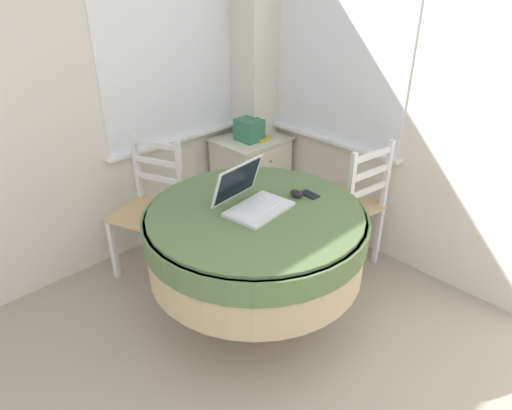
{
  "coord_description": "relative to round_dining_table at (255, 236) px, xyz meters",
  "views": [
    {
      "loc": [
        -0.34,
        0.04,
        1.96
      ],
      "look_at": [
        1.29,
        1.72,
        0.69
      ],
      "focal_mm": 32.0,
      "sensor_mm": 36.0,
      "label": 1
    }
  ],
  "objects": [
    {
      "name": "corner_room_shell",
      "position": [
        0.22,
        0.23,
        0.67
      ],
      "size": [
        4.59,
        4.66,
        2.55
      ],
      "color": "silver",
      "rests_on": "ground_plane"
    },
    {
      "name": "round_dining_table",
      "position": [
        0.0,
        0.0,
        0.0
      ],
      "size": [
        1.22,
        1.22,
        0.77
      ],
      "color": "#4C3D2D",
      "rests_on": "ground_plane"
    },
    {
      "name": "laptop",
      "position": [
        0.01,
        0.04,
        0.21
      ],
      "size": [
        0.38,
        0.35,
        0.24
      ],
      "color": "silver",
      "rests_on": "round_dining_table"
    },
    {
      "name": "computer_mouse",
      "position": [
        0.28,
        -0.05,
        0.18
      ],
      "size": [
        0.05,
        0.08,
        0.04
      ],
      "color": "black",
      "rests_on": "round_dining_table"
    },
    {
      "name": "cell_phone",
      "position": [
        0.34,
        -0.09,
        0.17
      ],
      "size": [
        0.07,
        0.11,
        0.01
      ],
      "color": "black",
      "rests_on": "round_dining_table"
    },
    {
      "name": "dining_chair_near_back_window",
      "position": [
        -0.11,
        0.91,
        -0.15
      ],
      "size": [
        0.52,
        0.52,
        0.94
      ],
      "color": "tan",
      "rests_on": "ground_plane"
    },
    {
      "name": "dining_chair_near_right_window",
      "position": [
        0.9,
        -0.01,
        -0.15
      ],
      "size": [
        0.45,
        0.45,
        0.94
      ],
      "color": "tan",
      "rests_on": "ground_plane"
    },
    {
      "name": "corner_cabinet",
      "position": [
        0.89,
        0.97,
        -0.26
      ],
      "size": [
        0.54,
        0.47,
        0.7
      ],
      "color": "silver",
      "rests_on": "ground_plane"
    },
    {
      "name": "storage_box",
      "position": [
        0.85,
        0.95,
        0.17
      ],
      "size": [
        0.17,
        0.19,
        0.17
      ],
      "color": "#387A5B",
      "rests_on": "corner_cabinet"
    },
    {
      "name": "book_on_cabinet",
      "position": [
        0.93,
        0.93,
        0.1
      ],
      "size": [
        0.13,
        0.2,
        0.02
      ],
      "color": "gold",
      "rests_on": "corner_cabinet"
    }
  ]
}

